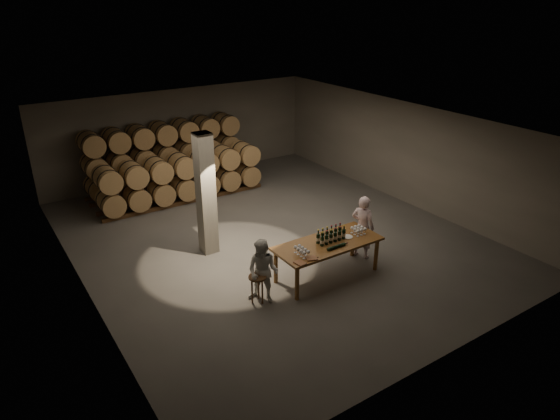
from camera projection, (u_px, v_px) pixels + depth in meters
room at (206, 195)px, 12.54m from camera, size 12.00×12.00×12.00m
tasting_table at (328, 246)px, 11.72m from camera, size 2.60×1.10×0.90m
barrel_stack_back at (165, 155)px, 16.95m from camera, size 5.48×0.95×2.31m
barrel_stack_front at (182, 177)px, 16.03m from camera, size 5.48×0.95×1.57m
bottle_cluster at (331, 236)px, 11.69m from camera, size 0.74×0.24×0.36m
lying_bottles at (337, 247)px, 11.41m from camera, size 0.60×0.07×0.07m
glass_cluster_left at (302, 250)px, 11.08m from camera, size 0.20×0.42×0.18m
glass_cluster_right at (358, 229)px, 12.06m from camera, size 0.31×0.31×0.18m
plate at (347, 237)px, 11.93m from camera, size 0.25×0.25×0.01m
notebook_near at (311, 258)px, 10.95m from camera, size 0.29×0.26×0.03m
notebook_corner at (300, 263)px, 10.78m from camera, size 0.22×0.27×0.02m
pen at (316, 258)px, 10.99m from camera, size 0.15×0.01×0.01m
stool at (257, 281)px, 10.82m from camera, size 0.39×0.39×0.65m
person_man at (363, 227)px, 12.59m from camera, size 0.61×0.72×1.67m
person_woman at (263, 271)px, 10.78m from camera, size 0.88×0.91×1.49m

